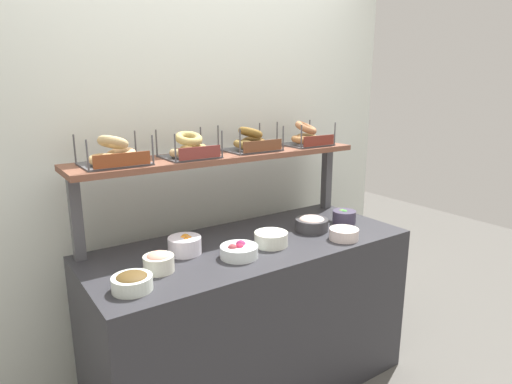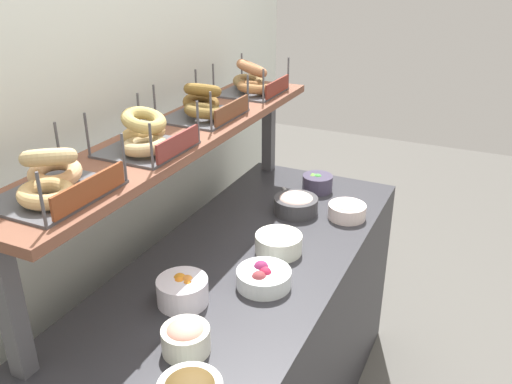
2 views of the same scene
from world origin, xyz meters
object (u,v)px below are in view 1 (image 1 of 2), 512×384
object	(u,v)px
bowl_veggie_mix	(344,216)
bowl_beet_salad	(239,251)
bagel_basket_cinnamon_raisin	(251,142)
bowl_potato_salad	(344,233)
bagel_basket_sesame	(189,148)
bowl_tuna_salad	(312,223)
bagel_basket_everything	(306,137)
serving_spoon_near_plate	(318,223)
bagel_basket_plain	(114,155)
bowl_chocolate_spread	(132,282)
bowl_fruit_salad	(185,245)
bowl_cream_cheese	(271,237)
bowl_lox_spread	(159,262)

from	to	relation	value
bowl_veggie_mix	bowl_beet_salad	bearing A→B (deg)	-173.25
bowl_veggie_mix	bagel_basket_cinnamon_raisin	bearing A→B (deg)	146.11
bowl_potato_salad	bagel_basket_sesame	world-z (taller)	bagel_basket_sesame
bowl_tuna_salad	bagel_basket_everything	xyz separation A→B (m)	(0.19, 0.29, 0.44)
bowl_potato_salad	serving_spoon_near_plate	world-z (taller)	bowl_potato_salad
bagel_basket_everything	bagel_basket_plain	bearing A→B (deg)	-179.95
bowl_chocolate_spread	bagel_basket_sesame	distance (m)	0.78
bowl_fruit_salad	bagel_basket_sesame	bearing A→B (deg)	55.05
bowl_beet_salad	bagel_basket_cinnamon_raisin	distance (m)	0.69
bowl_fruit_salad	bowl_potato_salad	distance (m)	0.83
serving_spoon_near_plate	bagel_basket_everything	bearing A→B (deg)	69.59
bagel_basket_sesame	bagel_basket_plain	bearing A→B (deg)	178.18
bowl_beet_salad	serving_spoon_near_plate	xyz separation A→B (m)	(0.65, 0.16, -0.03)
bagel_basket_sesame	bowl_tuna_salad	bearing A→B (deg)	-24.92
bagel_basket_everything	bowl_tuna_salad	bearing A→B (deg)	-123.38
bagel_basket_cinnamon_raisin	bowl_cream_cheese	bearing A→B (deg)	-108.15
bagel_basket_sesame	bagel_basket_everything	distance (m)	0.79
bowl_beet_salad	bowl_chocolate_spread	xyz separation A→B (m)	(-0.53, -0.05, 0.00)
serving_spoon_near_plate	bowl_cream_cheese	bearing A→B (deg)	-164.58
bagel_basket_sesame	bowl_chocolate_spread	bearing A→B (deg)	-138.07
bowl_veggie_mix	bagel_basket_plain	size ratio (longest dim) A/B	0.45
bowl_fruit_salad	bowl_potato_salad	xyz separation A→B (m)	(0.78, -0.30, -0.01)
bowl_lox_spread	bagel_basket_cinnamon_raisin	distance (m)	0.90
bagel_basket_cinnamon_raisin	bagel_basket_everything	world-z (taller)	bagel_basket_everything
bowl_fruit_salad	bowl_lox_spread	world-z (taller)	same
bowl_lox_spread	bowl_cream_cheese	world-z (taller)	bowl_lox_spread
bowl_beet_salad	bagel_basket_cinnamon_raisin	bearing A→B (deg)	50.00
bowl_beet_salad	bowl_potato_salad	size ratio (longest dim) A/B	1.17
bowl_tuna_salad	bagel_basket_everything	distance (m)	0.56
bagel_basket_sesame	bagel_basket_cinnamon_raisin	world-z (taller)	bagel_basket_cinnamon_raisin
bowl_fruit_salad	bowl_lox_spread	size ratio (longest dim) A/B	1.20
bowl_cream_cheese	serving_spoon_near_plate	xyz separation A→B (m)	(0.43, 0.12, -0.04)
bowl_cream_cheese	bowl_lox_spread	bearing A→B (deg)	177.78
serving_spoon_near_plate	bagel_basket_sesame	bearing A→B (deg)	162.61
bowl_veggie_mix	bagel_basket_sesame	xyz separation A→B (m)	(-0.85, 0.29, 0.44)
bowl_chocolate_spread	bowl_fruit_salad	bearing A→B (deg)	34.65
bowl_beet_salad	bowl_fruit_salad	distance (m)	0.27
bowl_potato_salad	bagel_basket_sesame	distance (m)	0.92
bowl_veggie_mix	bagel_basket_cinnamon_raisin	xyz separation A→B (m)	(-0.46, 0.31, 0.44)
bowl_fruit_salad	bowl_veggie_mix	bearing A→B (deg)	-5.55
bowl_chocolate_spread	bowl_potato_salad	distance (m)	1.12
bowl_beet_salad	bowl_potato_salad	distance (m)	0.60
bowl_veggie_mix	bowl_chocolate_spread	distance (m)	1.33
bowl_lox_spread	bagel_basket_cinnamon_raisin	xyz separation A→B (m)	(0.71, 0.34, 0.43)
bowl_potato_salad	bowl_cream_cheese	world-z (taller)	bowl_cream_cheese
bowl_beet_salad	bowl_cream_cheese	bearing A→B (deg)	10.17
bowl_cream_cheese	bagel_basket_sesame	size ratio (longest dim) A/B	0.63
bowl_potato_salad	bowl_cream_cheese	size ratio (longest dim) A/B	0.90
bowl_tuna_salad	bowl_beet_salad	distance (m)	0.55
bowl_lox_spread	bagel_basket_plain	xyz separation A→B (m)	(-0.06, 0.33, 0.43)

